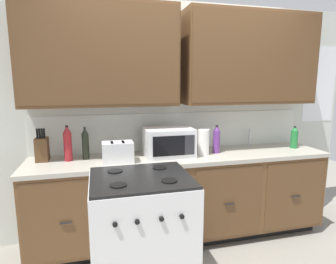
{
  "coord_description": "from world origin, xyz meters",
  "views": [
    {
      "loc": [
        -0.83,
        -2.35,
        1.63
      ],
      "look_at": [
        -0.17,
        0.27,
        1.16
      ],
      "focal_mm": 30.09,
      "sensor_mm": 36.0,
      "label": 1
    }
  ],
  "objects_px": {
    "paper_towel_roll": "(203,142)",
    "bottle_red": "(68,144)",
    "bottle_dark": "(85,144)",
    "toaster": "(118,152)",
    "bottle_green": "(294,137)",
    "knife_block": "(42,149)",
    "stove_range": "(142,234)",
    "microwave": "(168,142)",
    "bottle_violet": "(216,139)"
  },
  "relations": [
    {
      "from": "toaster",
      "to": "bottle_dark",
      "type": "relative_size",
      "value": 0.9
    },
    {
      "from": "paper_towel_roll",
      "to": "bottle_violet",
      "type": "relative_size",
      "value": 0.89
    },
    {
      "from": "toaster",
      "to": "stove_range",
      "type": "bearing_deg",
      "value": -76.26
    },
    {
      "from": "stove_range",
      "to": "toaster",
      "type": "bearing_deg",
      "value": 103.74
    },
    {
      "from": "bottle_green",
      "to": "bottle_dark",
      "type": "height_order",
      "value": "bottle_dark"
    },
    {
      "from": "knife_block",
      "to": "paper_towel_roll",
      "type": "xyz_separation_m",
      "value": [
        1.55,
        -0.15,
        0.01
      ]
    },
    {
      "from": "bottle_dark",
      "to": "paper_towel_roll",
      "type": "bearing_deg",
      "value": -5.77
    },
    {
      "from": "paper_towel_roll",
      "to": "bottle_green",
      "type": "relative_size",
      "value": 1.05
    },
    {
      "from": "paper_towel_roll",
      "to": "bottle_violet",
      "type": "distance_m",
      "value": 0.16
    },
    {
      "from": "paper_towel_roll",
      "to": "stove_range",
      "type": "bearing_deg",
      "value": -140.76
    },
    {
      "from": "stove_range",
      "to": "paper_towel_roll",
      "type": "height_order",
      "value": "paper_towel_roll"
    },
    {
      "from": "knife_block",
      "to": "bottle_green",
      "type": "relative_size",
      "value": 1.25
    },
    {
      "from": "toaster",
      "to": "paper_towel_roll",
      "type": "distance_m",
      "value": 0.87
    },
    {
      "from": "bottle_red",
      "to": "paper_towel_roll",
      "type": "bearing_deg",
      "value": -4.18
    },
    {
      "from": "toaster",
      "to": "bottle_red",
      "type": "distance_m",
      "value": 0.48
    },
    {
      "from": "stove_range",
      "to": "bottle_dark",
      "type": "xyz_separation_m",
      "value": [
        -0.42,
        0.72,
        0.59
      ]
    },
    {
      "from": "bottle_red",
      "to": "bottle_dark",
      "type": "height_order",
      "value": "bottle_red"
    },
    {
      "from": "microwave",
      "to": "bottle_violet",
      "type": "relative_size",
      "value": 1.64
    },
    {
      "from": "stove_range",
      "to": "bottle_red",
      "type": "xyz_separation_m",
      "value": [
        -0.58,
        0.7,
        0.6
      ]
    },
    {
      "from": "toaster",
      "to": "bottle_green",
      "type": "relative_size",
      "value": 1.13
    },
    {
      "from": "stove_range",
      "to": "knife_block",
      "type": "height_order",
      "value": "knife_block"
    },
    {
      "from": "stove_range",
      "to": "microwave",
      "type": "relative_size",
      "value": 1.98
    },
    {
      "from": "stove_range",
      "to": "knife_block",
      "type": "bearing_deg",
      "value": 137.25
    },
    {
      "from": "toaster",
      "to": "bottle_green",
      "type": "xyz_separation_m",
      "value": [
        1.96,
        0.1,
        0.03
      ]
    },
    {
      "from": "paper_towel_roll",
      "to": "bottle_red",
      "type": "distance_m",
      "value": 1.32
    },
    {
      "from": "microwave",
      "to": "toaster",
      "type": "relative_size",
      "value": 1.71
    },
    {
      "from": "toaster",
      "to": "bottle_dark",
      "type": "xyz_separation_m",
      "value": [
        -0.29,
        0.19,
        0.06
      ]
    },
    {
      "from": "bottle_green",
      "to": "knife_block",
      "type": "bearing_deg",
      "value": 177.43
    },
    {
      "from": "bottle_green",
      "to": "bottle_red",
      "type": "bearing_deg",
      "value": 178.4
    },
    {
      "from": "bottle_dark",
      "to": "microwave",
      "type": "bearing_deg",
      "value": -4.88
    },
    {
      "from": "toaster",
      "to": "bottle_green",
      "type": "distance_m",
      "value": 1.96
    },
    {
      "from": "microwave",
      "to": "bottle_violet",
      "type": "xyz_separation_m",
      "value": [
        0.51,
        -0.01,
        0.0
      ]
    },
    {
      "from": "stove_range",
      "to": "paper_towel_roll",
      "type": "xyz_separation_m",
      "value": [
        0.74,
        0.6,
        0.57
      ]
    },
    {
      "from": "bottle_red",
      "to": "bottle_green",
      "type": "relative_size",
      "value": 1.36
    },
    {
      "from": "microwave",
      "to": "bottle_dark",
      "type": "bearing_deg",
      "value": 175.12
    },
    {
      "from": "knife_block",
      "to": "bottle_green",
      "type": "bearing_deg",
      "value": -2.57
    },
    {
      "from": "stove_range",
      "to": "paper_towel_roll",
      "type": "relative_size",
      "value": 3.65
    },
    {
      "from": "bottle_green",
      "to": "bottle_dark",
      "type": "relative_size",
      "value": 0.8
    },
    {
      "from": "microwave",
      "to": "bottle_red",
      "type": "xyz_separation_m",
      "value": [
        -0.96,
        0.05,
        0.02
      ]
    },
    {
      "from": "microwave",
      "to": "bottle_dark",
      "type": "xyz_separation_m",
      "value": [
        -0.8,
        0.07,
        0.01
      ]
    },
    {
      "from": "knife_block",
      "to": "bottle_dark",
      "type": "bearing_deg",
      "value": -4.44
    },
    {
      "from": "paper_towel_roll",
      "to": "bottle_violet",
      "type": "height_order",
      "value": "bottle_violet"
    },
    {
      "from": "stove_range",
      "to": "paper_towel_roll",
      "type": "distance_m",
      "value": 1.11
    },
    {
      "from": "knife_block",
      "to": "paper_towel_roll",
      "type": "relative_size",
      "value": 1.19
    },
    {
      "from": "bottle_red",
      "to": "bottle_green",
      "type": "distance_m",
      "value": 2.41
    },
    {
      "from": "toaster",
      "to": "microwave",
      "type": "bearing_deg",
      "value": 13.43
    },
    {
      "from": "stove_range",
      "to": "knife_block",
      "type": "xyz_separation_m",
      "value": [
        -0.81,
        0.75,
        0.56
      ]
    },
    {
      "from": "stove_range",
      "to": "bottle_red",
      "type": "relative_size",
      "value": 2.83
    },
    {
      "from": "bottle_dark",
      "to": "toaster",
      "type": "bearing_deg",
      "value": -33.29
    },
    {
      "from": "toaster",
      "to": "bottle_red",
      "type": "xyz_separation_m",
      "value": [
        -0.45,
        0.17,
        0.07
      ]
    }
  ]
}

